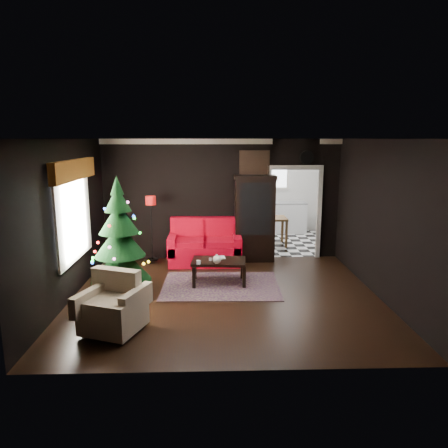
{
  "coord_description": "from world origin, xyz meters",
  "views": [
    {
      "loc": [
        -0.26,
        -7.15,
        2.8
      ],
      "look_at": [
        0.0,
        0.9,
        1.15
      ],
      "focal_mm": 33.45,
      "sensor_mm": 36.0,
      "label": 1
    }
  ],
  "objects_px": {
    "armchair": "(113,302)",
    "curio_cabinet": "(254,220)",
    "loveseat": "(205,242)",
    "teapot": "(217,259)",
    "wall_clock": "(307,157)",
    "kitchen_table": "(273,231)",
    "christmas_tree": "(119,237)",
    "coffee_table": "(219,271)",
    "floor_lamp": "(152,229)"
  },
  "relations": [
    {
      "from": "teapot",
      "to": "coffee_table",
      "type": "bearing_deg",
      "value": 80.92
    },
    {
      "from": "wall_clock",
      "to": "kitchen_table",
      "type": "height_order",
      "value": "wall_clock"
    },
    {
      "from": "loveseat",
      "to": "christmas_tree",
      "type": "height_order",
      "value": "christmas_tree"
    },
    {
      "from": "coffee_table",
      "to": "kitchen_table",
      "type": "distance_m",
      "value": 3.39
    },
    {
      "from": "floor_lamp",
      "to": "loveseat",
      "type": "bearing_deg",
      "value": 2.36
    },
    {
      "from": "wall_clock",
      "to": "coffee_table",
      "type": "bearing_deg",
      "value": -139.16
    },
    {
      "from": "teapot",
      "to": "wall_clock",
      "type": "xyz_separation_m",
      "value": [
        2.1,
        2.03,
        1.81
      ]
    },
    {
      "from": "christmas_tree",
      "to": "wall_clock",
      "type": "xyz_separation_m",
      "value": [
        3.87,
        2.18,
        1.33
      ]
    },
    {
      "from": "floor_lamp",
      "to": "teapot",
      "type": "height_order",
      "value": "floor_lamp"
    },
    {
      "from": "wall_clock",
      "to": "christmas_tree",
      "type": "bearing_deg",
      "value": -150.62
    },
    {
      "from": "floor_lamp",
      "to": "kitchen_table",
      "type": "distance_m",
      "value": 3.46
    },
    {
      "from": "floor_lamp",
      "to": "christmas_tree",
      "type": "bearing_deg",
      "value": -101.0
    },
    {
      "from": "coffee_table",
      "to": "teapot",
      "type": "height_order",
      "value": "teapot"
    },
    {
      "from": "coffee_table",
      "to": "teapot",
      "type": "distance_m",
      "value": 0.41
    },
    {
      "from": "coffee_table",
      "to": "kitchen_table",
      "type": "height_order",
      "value": "kitchen_table"
    },
    {
      "from": "coffee_table",
      "to": "wall_clock",
      "type": "height_order",
      "value": "wall_clock"
    },
    {
      "from": "armchair",
      "to": "kitchen_table",
      "type": "height_order",
      "value": "armchair"
    },
    {
      "from": "loveseat",
      "to": "curio_cabinet",
      "type": "distance_m",
      "value": 1.25
    },
    {
      "from": "floor_lamp",
      "to": "wall_clock",
      "type": "xyz_separation_m",
      "value": [
        3.54,
        0.45,
        1.55
      ]
    },
    {
      "from": "curio_cabinet",
      "to": "floor_lamp",
      "type": "xyz_separation_m",
      "value": [
        -2.34,
        -0.27,
        -0.12
      ]
    },
    {
      "from": "curio_cabinet",
      "to": "kitchen_table",
      "type": "relative_size",
      "value": 2.53
    },
    {
      "from": "curio_cabinet",
      "to": "armchair",
      "type": "height_order",
      "value": "curio_cabinet"
    },
    {
      "from": "christmas_tree",
      "to": "teapot",
      "type": "relative_size",
      "value": 11.11
    },
    {
      "from": "curio_cabinet",
      "to": "armchair",
      "type": "distance_m",
      "value": 4.42
    },
    {
      "from": "loveseat",
      "to": "christmas_tree",
      "type": "distance_m",
      "value": 2.41
    },
    {
      "from": "armchair",
      "to": "teapot",
      "type": "xyz_separation_m",
      "value": [
        1.55,
        1.8,
        0.11
      ]
    },
    {
      "from": "christmas_tree",
      "to": "coffee_table",
      "type": "relative_size",
      "value": 2.02
    },
    {
      "from": "teapot",
      "to": "curio_cabinet",
      "type": "bearing_deg",
      "value": 64.06
    },
    {
      "from": "loveseat",
      "to": "armchair",
      "type": "distance_m",
      "value": 3.67
    },
    {
      "from": "floor_lamp",
      "to": "armchair",
      "type": "height_order",
      "value": "floor_lamp"
    },
    {
      "from": "floor_lamp",
      "to": "teapot",
      "type": "bearing_deg",
      "value": -47.78
    },
    {
      "from": "armchair",
      "to": "curio_cabinet",
      "type": "bearing_deg",
      "value": 76.88
    },
    {
      "from": "curio_cabinet",
      "to": "teapot",
      "type": "height_order",
      "value": "curio_cabinet"
    },
    {
      "from": "christmas_tree",
      "to": "floor_lamp",
      "type": "bearing_deg",
      "value": 79.0
    },
    {
      "from": "teapot",
      "to": "kitchen_table",
      "type": "bearing_deg",
      "value": 64.71
    },
    {
      "from": "curio_cabinet",
      "to": "wall_clock",
      "type": "xyz_separation_m",
      "value": [
        1.2,
        0.18,
        1.43
      ]
    },
    {
      "from": "coffee_table",
      "to": "kitchen_table",
      "type": "bearing_deg",
      "value": 63.51
    },
    {
      "from": "wall_clock",
      "to": "kitchen_table",
      "type": "xyz_separation_m",
      "value": [
        -0.55,
        1.25,
        -2.0
      ]
    },
    {
      "from": "coffee_table",
      "to": "curio_cabinet",
      "type": "bearing_deg",
      "value": 61.75
    },
    {
      "from": "kitchen_table",
      "to": "coffee_table",
      "type": "bearing_deg",
      "value": -116.49
    },
    {
      "from": "loveseat",
      "to": "curio_cabinet",
      "type": "relative_size",
      "value": 0.89
    },
    {
      "from": "armchair",
      "to": "teapot",
      "type": "distance_m",
      "value": 2.38
    },
    {
      "from": "floor_lamp",
      "to": "teapot",
      "type": "relative_size",
      "value": 7.76
    },
    {
      "from": "curio_cabinet",
      "to": "wall_clock",
      "type": "relative_size",
      "value": 5.94
    },
    {
      "from": "teapot",
      "to": "kitchen_table",
      "type": "xyz_separation_m",
      "value": [
        1.55,
        3.28,
        -0.19
      ]
    },
    {
      "from": "loveseat",
      "to": "kitchen_table",
      "type": "height_order",
      "value": "loveseat"
    },
    {
      "from": "loveseat",
      "to": "floor_lamp",
      "type": "distance_m",
      "value": 1.23
    },
    {
      "from": "wall_clock",
      "to": "kitchen_table",
      "type": "distance_m",
      "value": 2.43
    },
    {
      "from": "curio_cabinet",
      "to": "wall_clock",
      "type": "height_order",
      "value": "wall_clock"
    },
    {
      "from": "floor_lamp",
      "to": "coffee_table",
      "type": "distance_m",
      "value": 2.07
    }
  ]
}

